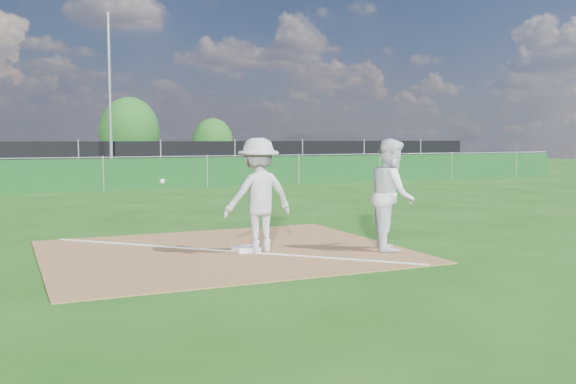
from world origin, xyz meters
The scene contains 14 objects.
ground centered at (0.00, 10.00, 0.00)m, with size 90.00×90.00×0.00m, color #16470F.
infield_dirt centered at (0.00, 1.00, 0.01)m, with size 6.00×5.00×0.02m, color brown.
foul_line centered at (0.00, 1.00, 0.03)m, with size 0.08×7.00×0.01m, color white.
green_fence centered at (0.00, 15.00, 0.60)m, with size 44.00×0.05×1.20m, color #103D16.
black_fence centered at (0.00, 23.00, 0.90)m, with size 46.00×0.04×1.80m, color black.
parking_lot centered at (0.00, 28.00, 0.01)m, with size 46.00×9.00×0.01m, color black.
light_pole centered at (1.50, 22.70, 4.00)m, with size 0.16×0.16×8.00m, color slate.
first_base centered at (0.33, 0.81, 0.06)m, with size 0.39×0.39×0.08m, color white.
play_at_first centered at (0.52, 0.70, 0.99)m, with size 2.40×0.86×1.95m.
runner centered at (2.75, 0.00, 0.98)m, with size 0.95×0.74×1.96m, color white.
car_mid centered at (-0.40, 28.35, 0.72)m, with size 1.49×4.29×1.41m, color black.
car_right centered at (3.23, 26.66, 0.59)m, with size 1.64×4.03×1.17m, color black.
tree_mid centered at (4.42, 33.75, 2.40)m, with size 3.93×3.93×4.67m.
tree_right centered at (10.39, 34.39, 1.73)m, with size 2.84×2.84×3.37m.
Camera 1 is at (-3.49, -9.44, 1.97)m, focal length 40.00 mm.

